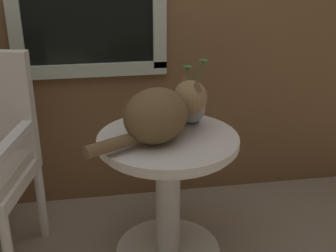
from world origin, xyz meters
TOP-DOWN VIEW (x-y plane):
  - wicker_side_table at (0.11, 0.19)m, footprint 0.63×0.63m
  - cat at (0.07, 0.15)m, footprint 0.55×0.36m
  - pewter_vase_with_ivy at (0.24, 0.31)m, footprint 0.14×0.13m

SIDE VIEW (x-z plane):
  - wicker_side_table at x=0.11m, z-range 0.11..0.75m
  - pewter_vase_with_ivy at x=0.24m, z-range 0.57..0.88m
  - cat at x=0.07m, z-range 0.63..0.89m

